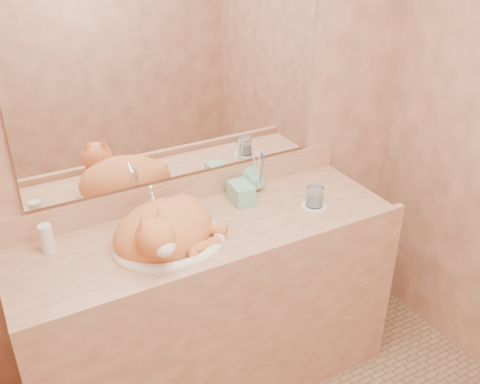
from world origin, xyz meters
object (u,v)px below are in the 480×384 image
cat (164,229)px  soap_dispenser (248,188)px  sink_basin (169,229)px  water_glass (315,197)px  toothbrush_cup (259,184)px  vanity_counter (211,310)px

cat → soap_dispenser: bearing=-4.1°
sink_basin → soap_dispenser: size_ratio=2.28×
cat → water_glass: size_ratio=4.85×
soap_dispenser → water_glass: 0.29m
soap_dispenser → toothbrush_cup: soap_dispenser is taller
soap_dispenser → water_glass: bearing=-25.6°
toothbrush_cup → cat: bearing=-161.3°
vanity_counter → sink_basin: (-0.18, -0.02, 0.49)m
soap_dispenser → vanity_counter: bearing=-158.2°
sink_basin → vanity_counter: bearing=-4.3°
soap_dispenser → toothbrush_cup: (0.11, 0.09, -0.05)m
sink_basin → water_glass: sink_basin is taller
sink_basin → cat: 0.02m
vanity_counter → cat: bearing=-176.7°
vanity_counter → toothbrush_cup: (0.33, 0.17, 0.47)m
cat → vanity_counter: bearing=-13.1°
cat → water_glass: (0.67, -0.05, -0.02)m
cat → water_glass: cat is taller
cat → soap_dispenser: (0.42, 0.09, 0.03)m
vanity_counter → water_glass: (0.48, -0.06, 0.48)m
sink_basin → water_glass: bearing=-14.0°
toothbrush_cup → water_glass: (0.15, -0.22, 0.01)m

